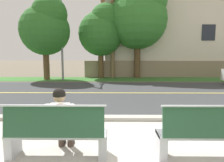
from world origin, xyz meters
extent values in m
plane|color=#665B4C|center=(0.00, 8.00, 0.00)|extent=(140.00, 140.00, 0.00)
cube|color=#B7B2A8|center=(0.00, 0.40, 0.01)|extent=(44.00, 3.60, 0.01)
cube|color=#ADA89E|center=(0.00, 2.35, 0.06)|extent=(44.00, 0.30, 0.11)
cube|color=#383A3D|center=(0.00, 6.50, 0.00)|extent=(52.00, 8.00, 0.01)
cube|color=#E0CC4C|center=(0.00, 6.50, 0.01)|extent=(48.00, 0.14, 0.01)
cube|color=#38702D|center=(0.00, 12.32, 0.01)|extent=(48.00, 2.80, 0.02)
cube|color=silver|center=(-2.15, 0.28, 0.23)|extent=(0.14, 0.40, 0.45)
cube|color=silver|center=(-0.52, 0.28, 0.23)|extent=(0.14, 0.40, 0.45)
cube|color=silver|center=(-1.33, 0.28, 0.42)|extent=(1.77, 0.44, 0.05)
cube|color=#285138|center=(-1.33, 0.09, 0.71)|extent=(1.70, 0.12, 0.52)
cylinder|color=silver|center=(-1.33, 0.08, 0.99)|extent=(1.77, 0.04, 0.04)
cube|color=silver|center=(0.52, 0.28, 0.23)|extent=(0.14, 0.40, 0.45)
cube|color=silver|center=(1.33, 0.28, 0.42)|extent=(1.77, 0.44, 0.05)
cube|color=#285138|center=(1.33, 0.09, 0.71)|extent=(1.70, 0.12, 0.52)
cylinder|color=silver|center=(1.33, 0.08, 0.99)|extent=(1.77, 0.04, 0.04)
cylinder|color=#47382D|center=(-1.37, 0.47, 0.51)|extent=(0.15, 0.42, 0.15)
cylinder|color=#47382D|center=(-1.19, 0.47, 0.51)|extent=(0.15, 0.42, 0.15)
cylinder|color=#47382D|center=(-1.37, 0.66, 0.21)|extent=(0.12, 0.12, 0.43)
cube|color=black|center=(-1.37, 0.74, 0.04)|extent=(0.09, 0.24, 0.07)
cylinder|color=#47382D|center=(-1.19, 0.66, 0.21)|extent=(0.12, 0.12, 0.43)
cube|color=black|center=(-1.19, 0.74, 0.04)|extent=(0.09, 0.24, 0.07)
cube|color=silver|center=(-1.28, 0.28, 0.71)|extent=(0.34, 0.20, 0.52)
cylinder|color=silver|center=(-1.50, 0.30, 0.73)|extent=(0.09, 0.09, 0.46)
cylinder|color=silver|center=(-1.07, 0.30, 0.73)|extent=(0.09, 0.09, 0.46)
sphere|color=tan|center=(-1.28, 0.29, 1.10)|extent=(0.21, 0.21, 0.21)
sphere|color=black|center=(-1.28, 0.29, 1.14)|extent=(0.22, 0.22, 0.22)
cylinder|color=gray|center=(-4.21, 11.92, 3.66)|extent=(0.16, 0.16, 7.31)
cylinder|color=brown|center=(-5.50, 12.12, 1.16)|extent=(0.45, 0.45, 2.32)
sphere|color=#2D6B28|center=(-5.50, 12.12, 3.71)|extent=(3.71, 3.71, 3.71)
sphere|color=#2D6B28|center=(-5.04, 11.84, 4.82)|extent=(2.59, 2.59, 2.59)
cylinder|color=brown|center=(-1.42, 13.40, 1.12)|extent=(0.45, 0.45, 2.25)
sphere|color=#2D6B28|center=(-1.42, 13.40, 3.60)|extent=(3.60, 3.60, 3.60)
sphere|color=#2D6B28|center=(-0.97, 13.13, 4.68)|extent=(2.52, 2.52, 2.52)
cylinder|color=brown|center=(1.58, 13.42, 1.46)|extent=(0.50, 0.50, 2.93)
sphere|color=#33752D|center=(1.58, 13.42, 4.68)|extent=(4.68, 4.68, 4.68)
sphere|color=#33752D|center=(2.16, 13.07, 6.09)|extent=(3.28, 3.28, 3.28)
cylinder|color=brown|center=(-0.45, 13.47, 3.53)|extent=(0.32, 0.32, 7.05)
cube|color=gray|center=(3.69, 13.80, 0.70)|extent=(13.00, 0.36, 1.40)
cube|color=beige|center=(4.81, 17.00, 3.39)|extent=(11.80, 6.40, 6.77)
cube|color=brown|center=(4.81, 17.00, 7.07)|extent=(12.75, 6.91, 0.60)
cube|color=#232833|center=(2.15, 13.77, 3.72)|extent=(1.10, 0.06, 1.30)
cube|color=#232833|center=(7.46, 13.77, 3.72)|extent=(1.10, 0.06, 1.30)
camera|label=1|loc=(-0.32, -3.13, 1.81)|focal=32.05mm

